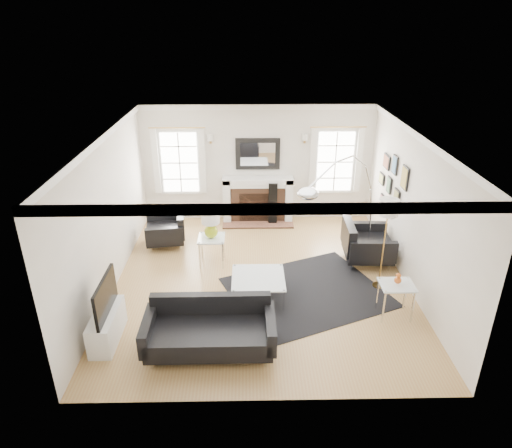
{
  "coord_description": "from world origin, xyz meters",
  "views": [
    {
      "loc": [
        -0.25,
        -7.5,
        4.66
      ],
      "look_at": [
        -0.09,
        0.3,
        1.05
      ],
      "focal_mm": 32.0,
      "sensor_mm": 36.0,
      "label": 1
    }
  ],
  "objects_px": {
    "fireplace": "(258,200)",
    "sofa": "(210,330)",
    "gourd_lamp": "(211,222)",
    "armchair_left": "(168,230)",
    "arc_floor_lamp": "(342,213)",
    "coffee_table": "(258,279)",
    "armchair_right": "(365,244)"
  },
  "relations": [
    {
      "from": "coffee_table",
      "to": "sofa",
      "type": "bearing_deg",
      "value": -118.89
    },
    {
      "from": "fireplace",
      "to": "arc_floor_lamp",
      "type": "xyz_separation_m",
      "value": [
        1.47,
        -2.69,
        0.81
      ]
    },
    {
      "from": "sofa",
      "to": "coffee_table",
      "type": "distance_m",
      "value": 1.57
    },
    {
      "from": "armchair_right",
      "to": "coffee_table",
      "type": "distance_m",
      "value": 2.54
    },
    {
      "from": "sofa",
      "to": "coffee_table",
      "type": "relative_size",
      "value": 2.1
    },
    {
      "from": "armchair_right",
      "to": "arc_floor_lamp",
      "type": "bearing_deg",
      "value": -137.43
    },
    {
      "from": "coffee_table",
      "to": "gourd_lamp",
      "type": "distance_m",
      "value": 1.64
    },
    {
      "from": "armchair_left",
      "to": "gourd_lamp",
      "type": "height_order",
      "value": "gourd_lamp"
    },
    {
      "from": "fireplace",
      "to": "coffee_table",
      "type": "xyz_separation_m",
      "value": [
        -0.07,
        -3.36,
        -0.16
      ]
    },
    {
      "from": "sofa",
      "to": "armchair_left",
      "type": "xyz_separation_m",
      "value": [
        -1.18,
        3.49,
        -0.0
      ]
    },
    {
      "from": "armchair_right",
      "to": "gourd_lamp",
      "type": "bearing_deg",
      "value": -179.68
    },
    {
      "from": "fireplace",
      "to": "arc_floor_lamp",
      "type": "bearing_deg",
      "value": -61.33
    },
    {
      "from": "gourd_lamp",
      "to": "armchair_left",
      "type": "bearing_deg",
      "value": 139.85
    },
    {
      "from": "gourd_lamp",
      "to": "coffee_table",
      "type": "bearing_deg",
      "value": -54.09
    },
    {
      "from": "coffee_table",
      "to": "armchair_right",
      "type": "bearing_deg",
      "value": 30.05
    },
    {
      "from": "fireplace",
      "to": "gourd_lamp",
      "type": "height_order",
      "value": "gourd_lamp"
    },
    {
      "from": "gourd_lamp",
      "to": "arc_floor_lamp",
      "type": "relative_size",
      "value": 0.23
    },
    {
      "from": "gourd_lamp",
      "to": "fireplace",
      "type": "bearing_deg",
      "value": 65.01
    },
    {
      "from": "fireplace",
      "to": "armchair_right",
      "type": "relative_size",
      "value": 1.55
    },
    {
      "from": "fireplace",
      "to": "gourd_lamp",
      "type": "relative_size",
      "value": 2.95
    },
    {
      "from": "fireplace",
      "to": "sofa",
      "type": "height_order",
      "value": "fireplace"
    },
    {
      "from": "fireplace",
      "to": "coffee_table",
      "type": "relative_size",
      "value": 1.82
    },
    {
      "from": "armchair_right",
      "to": "arc_floor_lamp",
      "type": "distance_m",
      "value": 1.31
    },
    {
      "from": "sofa",
      "to": "arc_floor_lamp",
      "type": "height_order",
      "value": "arc_floor_lamp"
    },
    {
      "from": "arc_floor_lamp",
      "to": "coffee_table",
      "type": "bearing_deg",
      "value": -156.56
    },
    {
      "from": "armchair_right",
      "to": "arc_floor_lamp",
      "type": "xyz_separation_m",
      "value": [
        -0.66,
        -0.6,
        0.95
      ]
    },
    {
      "from": "sofa",
      "to": "arc_floor_lamp",
      "type": "relative_size",
      "value": 0.78
    },
    {
      "from": "fireplace",
      "to": "sofa",
      "type": "bearing_deg",
      "value": -99.94
    },
    {
      "from": "arc_floor_lamp",
      "to": "fireplace",
      "type": "bearing_deg",
      "value": 118.67
    },
    {
      "from": "sofa",
      "to": "armchair_right",
      "type": "relative_size",
      "value": 1.79
    },
    {
      "from": "gourd_lamp",
      "to": "arc_floor_lamp",
      "type": "distance_m",
      "value": 2.56
    },
    {
      "from": "fireplace",
      "to": "sofa",
      "type": "xyz_separation_m",
      "value": [
        -0.83,
        -4.73,
        -0.2
      ]
    }
  ]
}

